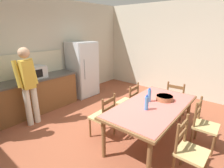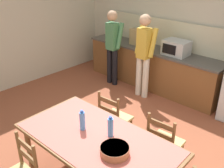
{
  "view_description": "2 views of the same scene",
  "coord_description": "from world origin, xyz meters",
  "px_view_note": "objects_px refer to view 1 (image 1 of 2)",
  "views": [
    {
      "loc": [
        -2.38,
        -2.01,
        2.11
      ],
      "look_at": [
        -0.19,
        -0.16,
        1.19
      ],
      "focal_mm": 28.0,
      "sensor_mm": 36.0,
      "label": 1
    },
    {
      "loc": [
        2.19,
        -2.41,
        2.67
      ],
      "look_at": [
        -0.24,
        0.16,
        0.98
      ],
      "focal_mm": 42.0,
      "sensor_mm": 36.0,
      "label": 2
    }
  ],
  "objects_px": {
    "refrigerator": "(83,69)",
    "serving_bowl": "(165,98)",
    "chair_side_near_left": "(189,151)",
    "chair_head_end": "(176,100)",
    "chair_side_near_right": "(204,125)",
    "chair_side_far_right": "(129,102)",
    "microwave": "(35,72)",
    "person_at_counter": "(28,83)",
    "chair_side_far_left": "(104,117)",
    "dining_table": "(152,109)",
    "bottle_near_centre": "(147,103)",
    "bottle_off_centre": "(149,95)"
  },
  "relations": [
    {
      "from": "refrigerator",
      "to": "serving_bowl",
      "type": "relative_size",
      "value": 5.35
    },
    {
      "from": "chair_side_near_left",
      "to": "chair_head_end",
      "type": "relative_size",
      "value": 1.0
    },
    {
      "from": "chair_side_near_right",
      "to": "chair_side_far_right",
      "type": "relative_size",
      "value": 1.0
    },
    {
      "from": "chair_side_near_left",
      "to": "chair_head_end",
      "type": "xyz_separation_m",
      "value": [
        1.71,
        0.85,
        0.0
      ]
    },
    {
      "from": "microwave",
      "to": "person_at_counter",
      "type": "relative_size",
      "value": 0.29
    },
    {
      "from": "chair_side_near_right",
      "to": "chair_side_far_left",
      "type": "distance_m",
      "value": 1.85
    },
    {
      "from": "person_at_counter",
      "to": "dining_table",
      "type": "bearing_deg",
      "value": -154.69
    },
    {
      "from": "dining_table",
      "to": "serving_bowl",
      "type": "xyz_separation_m",
      "value": [
        0.35,
        -0.07,
        0.12
      ]
    },
    {
      "from": "chair_side_far_left",
      "to": "person_at_counter",
      "type": "xyz_separation_m",
      "value": [
        -0.66,
        1.59,
        0.54
      ]
    },
    {
      "from": "bottle_near_centre",
      "to": "person_at_counter",
      "type": "bearing_deg",
      "value": 110.2
    },
    {
      "from": "dining_table",
      "to": "chair_side_far_left",
      "type": "bearing_deg",
      "value": 120.28
    },
    {
      "from": "chair_side_near_right",
      "to": "person_at_counter",
      "type": "xyz_separation_m",
      "value": [
        -1.6,
        3.19,
        0.54
      ]
    },
    {
      "from": "serving_bowl",
      "to": "chair_head_end",
      "type": "xyz_separation_m",
      "value": [
        0.94,
        0.1,
        -0.38
      ]
    },
    {
      "from": "bottle_off_centre",
      "to": "chair_side_far_right",
      "type": "relative_size",
      "value": 0.3
    },
    {
      "from": "microwave",
      "to": "chair_side_far_right",
      "type": "xyz_separation_m",
      "value": [
        1.13,
        -2.09,
        -0.61
      ]
    },
    {
      "from": "bottle_near_centre",
      "to": "refrigerator",
      "type": "bearing_deg",
      "value": 69.49
    },
    {
      "from": "chair_side_near_right",
      "to": "serving_bowl",
      "type": "bearing_deg",
      "value": 96.25
    },
    {
      "from": "serving_bowl",
      "to": "dining_table",
      "type": "bearing_deg",
      "value": 168.86
    },
    {
      "from": "refrigerator",
      "to": "microwave",
      "type": "xyz_separation_m",
      "value": [
        -1.54,
        0.02,
        0.19
      ]
    },
    {
      "from": "chair_side_far_right",
      "to": "bottle_near_centre",
      "type": "bearing_deg",
      "value": 46.68
    },
    {
      "from": "refrigerator",
      "to": "chair_side_near_left",
      "type": "distance_m",
      "value": 3.94
    },
    {
      "from": "refrigerator",
      "to": "chair_side_near_right",
      "type": "relative_size",
      "value": 1.88
    },
    {
      "from": "microwave",
      "to": "person_at_counter",
      "type": "xyz_separation_m",
      "value": [
        -0.43,
        -0.52,
        -0.07
      ]
    },
    {
      "from": "dining_table",
      "to": "chair_side_near_right",
      "type": "relative_size",
      "value": 2.21
    },
    {
      "from": "dining_table",
      "to": "chair_side_far_right",
      "type": "height_order",
      "value": "chair_side_far_right"
    },
    {
      "from": "person_at_counter",
      "to": "microwave",
      "type": "bearing_deg",
      "value": -39.39
    },
    {
      "from": "chair_side_far_right",
      "to": "person_at_counter",
      "type": "height_order",
      "value": "person_at_counter"
    },
    {
      "from": "bottle_near_centre",
      "to": "chair_side_near_left",
      "type": "distance_m",
      "value": 0.95
    },
    {
      "from": "bottle_near_centre",
      "to": "bottle_off_centre",
      "type": "relative_size",
      "value": 1.0
    },
    {
      "from": "chair_side_near_right",
      "to": "chair_side_far_left",
      "type": "bearing_deg",
      "value": 117.46
    },
    {
      "from": "chair_side_far_right",
      "to": "chair_side_far_left",
      "type": "bearing_deg",
      "value": -2.53
    },
    {
      "from": "refrigerator",
      "to": "chair_side_far_right",
      "type": "height_order",
      "value": "refrigerator"
    },
    {
      "from": "bottle_off_centre",
      "to": "chair_side_far_left",
      "type": "bearing_deg",
      "value": 130.15
    },
    {
      "from": "microwave",
      "to": "bottle_off_centre",
      "type": "distance_m",
      "value": 2.89
    },
    {
      "from": "microwave",
      "to": "chair_head_end",
      "type": "bearing_deg",
      "value": -55.35
    },
    {
      "from": "refrigerator",
      "to": "person_at_counter",
      "type": "bearing_deg",
      "value": -165.74
    },
    {
      "from": "chair_side_far_left",
      "to": "chair_side_near_right",
      "type": "bearing_deg",
      "value": 116.49
    },
    {
      "from": "chair_side_near_left",
      "to": "chair_head_end",
      "type": "height_order",
      "value": "same"
    },
    {
      "from": "chair_side_near_right",
      "to": "person_at_counter",
      "type": "relative_size",
      "value": 0.52
    },
    {
      "from": "microwave",
      "to": "refrigerator",
      "type": "bearing_deg",
      "value": -0.7
    },
    {
      "from": "refrigerator",
      "to": "person_at_counter",
      "type": "xyz_separation_m",
      "value": [
        -1.97,
        -0.5,
        0.12
      ]
    },
    {
      "from": "chair_head_end",
      "to": "microwave",
      "type": "bearing_deg",
      "value": 28.89
    },
    {
      "from": "serving_bowl",
      "to": "refrigerator",
      "type": "bearing_deg",
      "value": 80.68
    },
    {
      "from": "microwave",
      "to": "person_at_counter",
      "type": "height_order",
      "value": "person_at_counter"
    },
    {
      "from": "serving_bowl",
      "to": "chair_side_near_right",
      "type": "xyz_separation_m",
      "value": [
        0.12,
        -0.73,
        -0.38
      ]
    },
    {
      "from": "bottle_off_centre",
      "to": "person_at_counter",
      "type": "height_order",
      "value": "person_at_counter"
    },
    {
      "from": "chair_head_end",
      "to": "chair_side_far_right",
      "type": "xyz_separation_m",
      "value": [
        -0.86,
        0.79,
        0.0
      ]
    },
    {
      "from": "microwave",
      "to": "chair_side_near_right",
      "type": "xyz_separation_m",
      "value": [
        1.17,
        -3.71,
        -0.61
      ]
    },
    {
      "from": "dining_table",
      "to": "chair_side_far_left",
      "type": "height_order",
      "value": "chair_side_far_left"
    },
    {
      "from": "refrigerator",
      "to": "dining_table",
      "type": "xyz_separation_m",
      "value": [
        -0.83,
        -2.89,
        -0.16
      ]
    }
  ]
}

